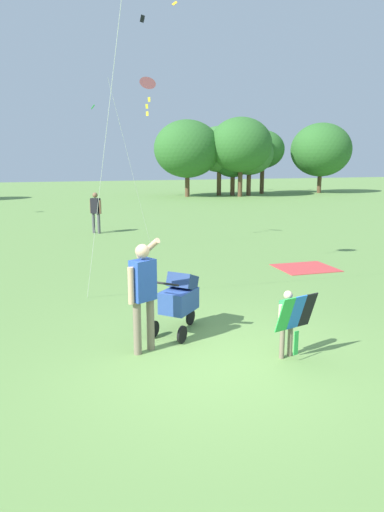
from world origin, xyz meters
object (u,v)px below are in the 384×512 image
(child_with_butterfly_kite, at_px, (289,317))
(kite_orange_delta, at_px, (147,86))
(person_sitting_far, at_px, (96,209))
(person_adult_flyer, at_px, (143,288))
(stroller, at_px, (180,297))
(picnic_blanket, at_px, (305,268))

(child_with_butterfly_kite, distance_m, kite_orange_delta, 10.51)
(person_sitting_far, bearing_deg, child_with_butterfly_kite, -85.42)
(person_adult_flyer, distance_m, kite_orange_delta, 9.77)
(person_sitting_far, bearing_deg, person_adult_flyer, -94.34)
(child_with_butterfly_kite, height_order, stroller, stroller)
(child_with_butterfly_kite, height_order, kite_orange_delta, kite_orange_delta)
(stroller, relative_size, kite_orange_delta, 0.19)
(child_with_butterfly_kite, relative_size, kite_orange_delta, 0.19)
(person_sitting_far, relative_size, picnic_blanket, 1.07)
(person_adult_flyer, relative_size, kite_orange_delta, 0.32)
(child_with_butterfly_kite, bearing_deg, kite_orange_delta, 88.07)
(child_with_butterfly_kite, relative_size, person_adult_flyer, 0.59)
(child_with_butterfly_kite, height_order, picnic_blanket, child_with_butterfly_kite)
(person_sitting_far, distance_m, picnic_blanket, 9.16)
(stroller, bearing_deg, kite_orange_delta, 79.37)
(person_adult_flyer, xyz_separation_m, person_sitting_far, (0.90, 11.88, -0.05))
(person_adult_flyer, bearing_deg, stroller, 38.05)
(person_adult_flyer, height_order, kite_orange_delta, kite_orange_delta)
(child_with_butterfly_kite, distance_m, picnic_blanket, 5.98)
(picnic_blanket, bearing_deg, person_adult_flyer, -143.72)
(stroller, xyz_separation_m, picnic_blanket, (4.61, 3.35, -0.60))
(child_with_butterfly_kite, bearing_deg, person_adult_flyer, 154.50)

